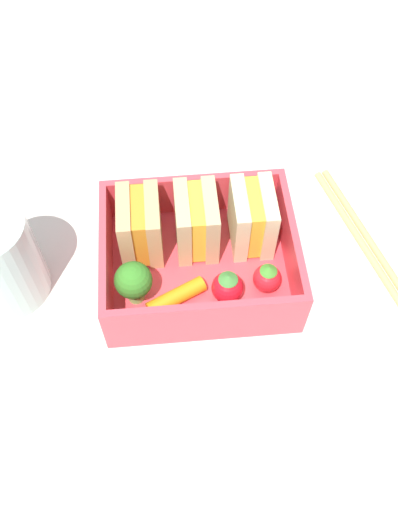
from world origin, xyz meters
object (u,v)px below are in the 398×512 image
object	(u,v)px
sandwich_left	(140,226)
carrot_stick_far_left	(176,297)
broccoli_floret	(134,282)
sandwich_center_left	(196,222)
folded_napkin	(257,483)
sandwich_center	(252,218)
chopstick_pair	(368,242)
strawberry_left	(267,278)
strawberry_far_left	(228,287)

from	to	relation	value
sandwich_left	carrot_stick_far_left	xyz separation A→B (cm)	(2.60, -5.84, -2.24)
sandwich_left	broccoli_floret	size ratio (longest dim) A/B	1.33
sandwich_center_left	folded_napkin	distance (cm)	21.11
sandwich_center_left	sandwich_center	size ratio (longest dim) A/B	1.00
chopstick_pair	broccoli_floret	bearing A→B (deg)	-168.52
sandwich_left	broccoli_floret	distance (cm)	5.29
carrot_stick_far_left	broccoli_floret	bearing A→B (deg)	169.78
sandwich_left	sandwich_center	size ratio (longest dim) A/B	1.00
sandwich_center	strawberry_left	world-z (taller)	sandwich_center
broccoli_floret	strawberry_far_left	bearing A→B (deg)	-3.66
carrot_stick_far_left	strawberry_left	world-z (taller)	strawberry_left
sandwich_left	sandwich_center	distance (cm)	9.56
sandwich_left	folded_napkin	xyz separation A→B (cm)	(7.38, -20.59, -3.92)
sandwich_center	carrot_stick_far_left	size ratio (longest dim) A/B	1.15
sandwich_center_left	folded_napkin	xyz separation A→B (cm)	(2.60, -20.59, -3.92)
sandwich_center_left	folded_napkin	bearing A→B (deg)	-82.81
sandwich_center	broccoli_floret	bearing A→B (deg)	-153.00
sandwich_center_left	carrot_stick_far_left	world-z (taller)	sandwich_center_left
sandwich_center_left	chopstick_pair	world-z (taller)	sandwich_center_left
sandwich_center_left	strawberry_far_left	xyz separation A→B (cm)	(2.07, -5.72, -1.46)
strawberry_left	carrot_stick_far_left	bearing A→B (deg)	-174.30
broccoli_floret	chopstick_pair	distance (cm)	21.81
folded_napkin	carrot_stick_far_left	bearing A→B (deg)	107.96
sandwich_center_left	broccoli_floret	bearing A→B (deg)	-136.41
sandwich_left	chopstick_pair	distance (cm)	20.74
chopstick_pair	strawberry_far_left	bearing A→B (deg)	-160.57
chopstick_pair	folded_napkin	size ratio (longest dim) A/B	1.15
sandwich_center_left	carrot_stick_far_left	size ratio (longest dim) A/B	1.15
broccoli_floret	folded_napkin	world-z (taller)	broccoli_floret
sandwich_center_left	strawberry_left	xyz separation A→B (cm)	(5.48, -5.07, -1.59)
sandwich_left	broccoli_floret	xyz separation A→B (cm)	(-0.72, -5.24, -0.27)
broccoli_floret	carrot_stick_far_left	bearing A→B (deg)	-10.22
sandwich_center_left	strawberry_left	bearing A→B (deg)	-42.81
strawberry_far_left	chopstick_pair	distance (cm)	14.52
strawberry_far_left	chopstick_pair	bearing A→B (deg)	19.43
strawberry_far_left	sandwich_left	bearing A→B (deg)	140.13
sandwich_left	carrot_stick_far_left	bearing A→B (deg)	-66.02
broccoli_floret	strawberry_left	bearing A→B (deg)	0.87
folded_napkin	strawberry_far_left	bearing A→B (deg)	92.03
chopstick_pair	folded_napkin	bearing A→B (deg)	-123.50
sandwich_left	sandwich_center_left	bearing A→B (deg)	0.00
folded_napkin	chopstick_pair	bearing A→B (deg)	56.50
strawberry_left	folded_napkin	world-z (taller)	strawberry_left
carrot_stick_far_left	strawberry_left	xyz separation A→B (cm)	(7.66, 0.76, 0.65)
strawberry_far_left	chopstick_pair	world-z (taller)	strawberry_far_left
sandwich_center	chopstick_pair	world-z (taller)	sandwich_center
strawberry_far_left	strawberry_left	world-z (taller)	strawberry_far_left
sandwich_left	strawberry_left	bearing A→B (deg)	-26.32
sandwich_left	sandwich_center_left	size ratio (longest dim) A/B	1.00
carrot_stick_far_left	chopstick_pair	world-z (taller)	carrot_stick_far_left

